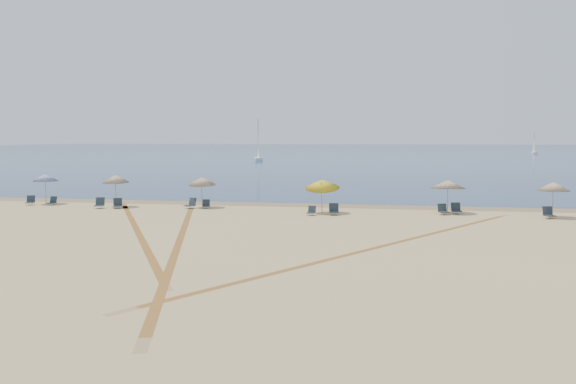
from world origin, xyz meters
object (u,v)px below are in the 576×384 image
(chair_5, at_px, (206,204))
(sailboat_1, at_px, (258,148))
(chair_1, at_px, (52,201))
(umbrella_5, at_px, (553,186))
(chair_2, at_px, (100,203))
(chair_10, at_px, (549,213))
(umbrella_1, at_px, (116,179))
(umbrella_3, at_px, (322,184))
(umbrella_4, at_px, (448,184))
(chair_6, at_px, (311,211))
(umbrella_0, at_px, (45,178))
(sailboat_0, at_px, (534,147))
(chair_9, at_px, (456,209))
(chair_7, at_px, (334,210))
(umbrella_2, at_px, (202,181))
(chair_4, at_px, (191,204))
(chair_3, at_px, (118,204))
(chair_8, at_px, (443,210))
(chair_0, at_px, (31,201))

(chair_5, height_order, sailboat_1, sailboat_1)
(chair_1, bearing_deg, umbrella_5, 0.96)
(chair_2, bearing_deg, chair_10, -14.66)
(umbrella_1, distance_m, umbrella_3, 14.93)
(umbrella_4, bearing_deg, umbrella_1, -178.34)
(chair_1, bearing_deg, umbrella_1, -0.20)
(chair_2, height_order, chair_6, chair_2)
(umbrella_0, bearing_deg, sailboat_0, 66.54)
(chair_9, distance_m, sailboat_1, 92.06)
(chair_1, height_order, chair_7, chair_7)
(umbrella_2, distance_m, chair_2, 7.32)
(umbrella_0, relative_size, chair_4, 2.58)
(umbrella_0, xyz_separation_m, chair_3, (6.58, -1.70, -1.66))
(chair_9, bearing_deg, umbrella_2, 170.77)
(umbrella_2, xyz_separation_m, chair_8, (16.48, -0.97, -1.58))
(umbrella_0, bearing_deg, chair_9, -0.98)
(chair_0, xyz_separation_m, chair_3, (7.32, -0.88, 0.01))
(umbrella_4, xyz_separation_m, chair_9, (0.53, -0.32, -1.58))
(umbrella_0, distance_m, umbrella_4, 29.06)
(chair_10, relative_size, sailboat_0, 0.12)
(umbrella_4, bearing_deg, chair_7, -162.01)
(chair_8, bearing_deg, chair_4, 161.20)
(chair_5, height_order, chair_8, chair_8)
(chair_5, bearing_deg, umbrella_2, 123.13)
(chair_9, bearing_deg, chair_3, 175.04)
(chair_2, height_order, chair_9, chair_2)
(umbrella_0, relative_size, chair_9, 2.99)
(umbrella_3, xyz_separation_m, sailboat_0, (45.43, 154.76, 0.07))
(umbrella_2, xyz_separation_m, sailboat_0, (54.17, 153.14, 0.11))
(sailboat_1, bearing_deg, umbrella_3, -91.50)
(chair_2, xyz_separation_m, sailboat_1, (-9.06, 87.06, 2.38))
(sailboat_1, bearing_deg, chair_6, -92.02)
(chair_9, xyz_separation_m, sailboat_0, (36.81, 153.53, 1.68))
(chair_2, relative_size, chair_10, 1.04)
(chair_7, bearing_deg, chair_6, -172.91)
(umbrella_4, bearing_deg, chair_4, -178.17)
(chair_2, bearing_deg, umbrella_4, -10.73)
(chair_5, distance_m, sailboat_1, 87.34)
(chair_5, bearing_deg, chair_6, -31.35)
(umbrella_5, bearing_deg, chair_3, -179.22)
(chair_2, height_order, chair_8, chair_2)
(umbrella_5, bearing_deg, chair_4, 178.62)
(umbrella_5, xyz_separation_m, chair_9, (-5.69, 0.81, -1.62))
(chair_0, bearing_deg, chair_1, -15.83)
(umbrella_2, distance_m, chair_4, 1.79)
(umbrella_2, relative_size, sailboat_0, 0.34)
(chair_3, relative_size, chair_9, 1.13)
(chair_6, bearing_deg, chair_7, 23.13)
(sailboat_0, bearing_deg, chair_2, -113.32)
(chair_4, relative_size, chair_10, 1.09)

